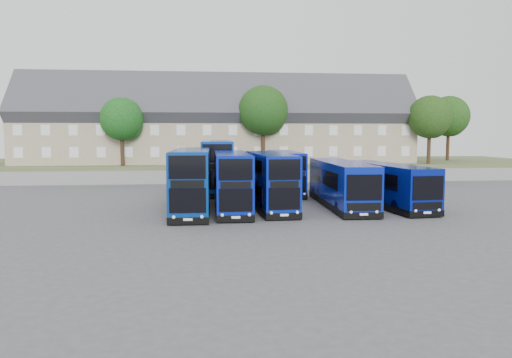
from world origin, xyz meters
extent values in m
plane|color=#48484D|center=(0.00, 0.00, 0.00)|extent=(120.00, 120.00, 0.00)
cube|color=slate|center=(0.00, 24.00, 0.75)|extent=(70.00, 0.40, 1.50)
cube|color=#48522E|center=(0.00, 34.00, 1.00)|extent=(80.00, 20.00, 2.00)
cube|color=tan|center=(-24.00, 30.00, 5.00)|extent=(6.00, 8.00, 6.00)
cube|color=#38393E|center=(-24.00, 30.00, 8.00)|extent=(6.00, 10.40, 10.40)
cube|color=brown|center=(-22.50, 30.00, 11.84)|extent=(0.60, 0.90, 1.40)
cube|color=tan|center=(-18.00, 30.00, 5.00)|extent=(6.00, 8.00, 6.00)
cube|color=#38393E|center=(-18.00, 30.00, 8.00)|extent=(6.00, 10.40, 10.40)
cube|color=brown|center=(-16.50, 30.00, 11.84)|extent=(0.60, 0.90, 1.40)
cube|color=tan|center=(-12.00, 30.00, 5.00)|extent=(6.00, 8.00, 6.00)
cube|color=#38393E|center=(-12.00, 30.00, 8.00)|extent=(6.00, 10.40, 10.40)
cube|color=brown|center=(-10.50, 30.00, 11.84)|extent=(0.60, 0.90, 1.40)
cube|color=tan|center=(-6.00, 30.00, 5.00)|extent=(6.00, 8.00, 6.00)
cube|color=#38393E|center=(-6.00, 30.00, 8.00)|extent=(6.00, 10.40, 10.40)
cube|color=brown|center=(-4.50, 30.00, 11.84)|extent=(0.60, 0.90, 1.40)
cube|color=tan|center=(0.00, 30.00, 5.00)|extent=(6.00, 8.00, 6.00)
cube|color=#38393E|center=(0.00, 30.00, 8.00)|extent=(6.00, 10.40, 10.40)
cube|color=brown|center=(1.50, 30.00, 11.84)|extent=(0.60, 0.90, 1.40)
cube|color=tan|center=(6.00, 30.00, 5.00)|extent=(6.00, 8.00, 6.00)
cube|color=#38393E|center=(6.00, 30.00, 8.00)|extent=(6.00, 10.40, 10.40)
cube|color=brown|center=(7.50, 30.00, 11.84)|extent=(0.60, 0.90, 1.40)
cube|color=tan|center=(12.00, 30.00, 5.00)|extent=(6.00, 8.00, 6.00)
cube|color=#38393E|center=(12.00, 30.00, 8.00)|extent=(6.00, 10.40, 10.40)
cube|color=brown|center=(13.50, 30.00, 11.84)|extent=(0.60, 0.90, 1.40)
cube|color=tan|center=(18.00, 30.00, 5.00)|extent=(6.00, 8.00, 6.00)
cube|color=#38393E|center=(18.00, 30.00, 8.00)|extent=(6.00, 10.40, 10.40)
cube|color=brown|center=(19.50, 30.00, 11.84)|extent=(0.60, 0.90, 1.40)
cube|color=navy|center=(-5.92, 3.56, 2.40)|extent=(2.83, 11.19, 4.10)
cube|color=black|center=(-5.92, 3.56, 0.30)|extent=(2.87, 11.23, 0.45)
cube|color=black|center=(-6.07, -2.04, 1.57)|extent=(2.23, 0.12, 1.52)
cube|color=black|center=(-6.07, -2.04, 3.59)|extent=(2.23, 0.12, 1.42)
cylinder|color=black|center=(-7.13, 0.22, 0.50)|extent=(0.33, 1.01, 1.00)
cube|color=#071A8D|center=(-3.03, 3.72, 2.28)|extent=(2.55, 10.54, 3.85)
cube|color=black|center=(-3.03, 3.72, 0.30)|extent=(2.59, 10.58, 0.45)
cube|color=black|center=(-3.11, -1.56, 1.48)|extent=(2.09, 0.09, 1.43)
cube|color=black|center=(-3.11, -1.56, 3.39)|extent=(2.09, 0.09, 1.34)
cylinder|color=black|center=(-4.12, 0.68, 0.50)|extent=(0.32, 1.00, 1.00)
cube|color=#071B90|center=(-0.16, 4.18, 2.24)|extent=(2.77, 10.41, 3.78)
cube|color=black|center=(-0.16, 4.18, 0.30)|extent=(2.82, 10.45, 0.45)
cube|color=black|center=(0.06, -1.01, 1.45)|extent=(2.05, 0.15, 1.41)
cube|color=black|center=(0.06, -1.01, 3.33)|extent=(2.05, 0.15, 1.31)
cylinder|color=black|center=(-1.06, 1.18, 0.50)|extent=(0.34, 1.01, 1.00)
cube|color=navy|center=(-3.60, 15.92, 2.63)|extent=(3.33, 12.38, 4.56)
cube|color=black|center=(-3.60, 15.92, 0.30)|extent=(3.37, 12.42, 0.45)
cube|color=black|center=(-3.87, 9.76, 1.73)|extent=(2.49, 0.17, 1.67)
cube|color=black|center=(-3.87, 9.76, 3.96)|extent=(2.49, 0.17, 1.56)
cylinder|color=black|center=(-5.02, 12.04, 0.50)|extent=(0.34, 1.01, 1.00)
cube|color=#08199C|center=(2.57, 13.61, 2.13)|extent=(2.25, 9.79, 3.56)
cube|color=black|center=(2.57, 13.61, 0.30)|extent=(2.29, 9.83, 0.45)
cube|color=black|center=(2.55, 8.69, 1.38)|extent=(1.92, 0.06, 1.33)
cube|color=black|center=(2.55, 8.69, 3.16)|extent=(1.92, 0.06, 1.25)
cylinder|color=black|center=(1.60, 10.92, 0.50)|extent=(0.30, 1.00, 1.00)
cube|color=#081B93|center=(5.47, 5.00, 1.90)|extent=(3.11, 12.65, 3.10)
cube|color=black|center=(5.47, 5.00, 0.30)|extent=(3.15, 12.70, 0.45)
cube|color=black|center=(5.23, -1.30, 2.15)|extent=(2.32, 0.15, 1.67)
cylinder|color=black|center=(4.16, 0.97, 0.50)|extent=(0.34, 1.01, 1.00)
cube|color=navy|center=(9.07, 4.86, 1.81)|extent=(3.58, 12.10, 2.93)
cube|color=black|center=(9.07, 4.86, 0.30)|extent=(3.63, 12.15, 0.45)
cube|color=black|center=(9.62, -1.11, 2.04)|extent=(2.18, 0.26, 1.59)
cylinder|color=black|center=(8.33, 1.01, 0.50)|extent=(0.39, 1.02, 1.00)
cylinder|color=#382314|center=(-14.00, 25.00, 3.88)|extent=(0.44, 0.44, 3.75)
sphere|color=#113A0F|center=(-14.00, 25.00, 7.25)|extent=(4.80, 4.80, 4.80)
sphere|color=#113A0F|center=(-13.40, 25.40, 6.50)|extent=(3.30, 3.30, 3.30)
cylinder|color=#382314|center=(2.00, 25.50, 4.25)|extent=(0.44, 0.44, 4.50)
sphere|color=#17360E|center=(2.00, 25.50, 8.30)|extent=(5.76, 5.76, 5.76)
sphere|color=#17360E|center=(2.60, 25.90, 7.40)|extent=(3.96, 3.96, 3.96)
cylinder|color=#382314|center=(22.00, 25.00, 4.00)|extent=(0.44, 0.44, 4.00)
sphere|color=black|center=(22.00, 25.00, 7.60)|extent=(5.12, 5.12, 5.12)
sphere|color=black|center=(22.60, 25.40, 6.80)|extent=(3.52, 3.52, 3.52)
cylinder|color=#382314|center=(28.00, 32.00, 4.12)|extent=(0.44, 0.44, 4.25)
sphere|color=black|center=(28.00, 32.00, 7.95)|extent=(5.44, 5.44, 5.44)
sphere|color=black|center=(28.60, 32.40, 7.10)|extent=(3.74, 3.74, 3.74)
camera|label=1|loc=(-5.24, -32.29, 5.61)|focal=35.00mm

